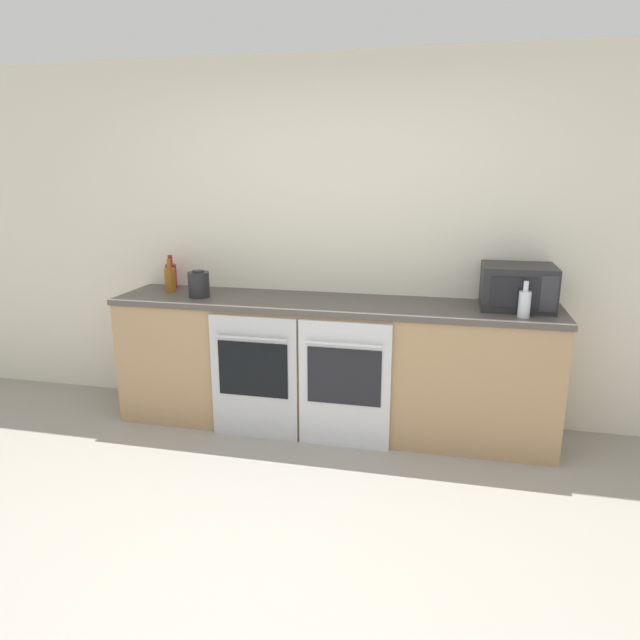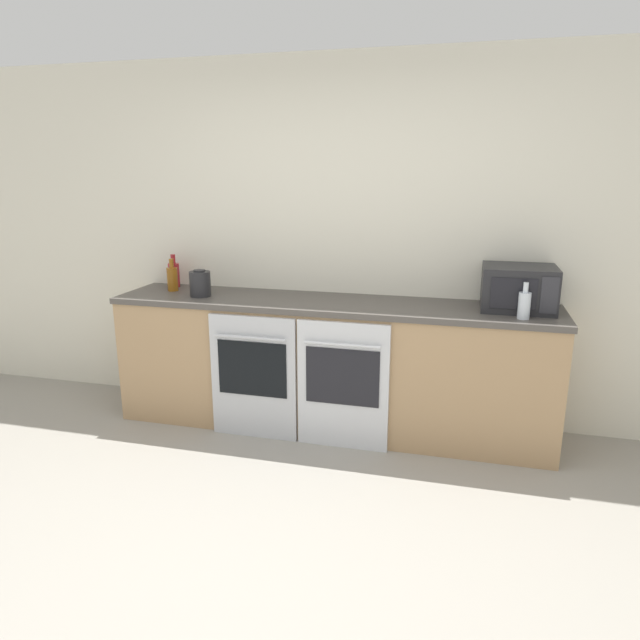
{
  "view_description": "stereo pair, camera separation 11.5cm",
  "coord_description": "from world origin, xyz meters",
  "px_view_note": "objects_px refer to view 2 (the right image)",
  "views": [
    {
      "loc": [
        0.78,
        -2.09,
        1.81
      ],
      "look_at": [
        -0.08,
        1.69,
        0.79
      ],
      "focal_mm": 32.0,
      "sensor_mm": 36.0,
      "label": 1
    },
    {
      "loc": [
        0.9,
        -2.06,
        1.81
      ],
      "look_at": [
        -0.08,
        1.69,
        0.79
      ],
      "focal_mm": 32.0,
      "sensor_mm": 36.0,
      "label": 2
    }
  ],
  "objects_px": {
    "bottle_amber": "(172,278)",
    "kettle": "(200,284)",
    "microwave": "(518,288)",
    "oven_left": "(253,377)",
    "oven_right": "(343,385)",
    "bottle_red": "(174,274)",
    "bottle_clear": "(524,305)"
  },
  "relations": [
    {
      "from": "oven_left",
      "to": "bottle_amber",
      "type": "xyz_separation_m",
      "value": [
        -0.77,
        0.36,
        0.58
      ]
    },
    {
      "from": "bottle_clear",
      "to": "kettle",
      "type": "height_order",
      "value": "bottle_clear"
    },
    {
      "from": "oven_left",
      "to": "kettle",
      "type": "relative_size",
      "value": 4.54
    },
    {
      "from": "bottle_red",
      "to": "oven_right",
      "type": "bearing_deg",
      "value": -18.9
    },
    {
      "from": "oven_left",
      "to": "kettle",
      "type": "height_order",
      "value": "kettle"
    },
    {
      "from": "oven_right",
      "to": "microwave",
      "type": "xyz_separation_m",
      "value": [
        1.07,
        0.39,
        0.63
      ]
    },
    {
      "from": "oven_right",
      "to": "kettle",
      "type": "height_order",
      "value": "kettle"
    },
    {
      "from": "oven_left",
      "to": "bottle_clear",
      "type": "xyz_separation_m",
      "value": [
        1.72,
        0.14,
        0.58
      ]
    },
    {
      "from": "oven_left",
      "to": "bottle_clear",
      "type": "bearing_deg",
      "value": 4.7
    },
    {
      "from": "oven_right",
      "to": "oven_left",
      "type": "bearing_deg",
      "value": 180.0
    },
    {
      "from": "bottle_red",
      "to": "kettle",
      "type": "height_order",
      "value": "bottle_red"
    },
    {
      "from": "microwave",
      "to": "oven_right",
      "type": "bearing_deg",
      "value": -160.21
    },
    {
      "from": "oven_left",
      "to": "oven_right",
      "type": "height_order",
      "value": "same"
    },
    {
      "from": "bottle_red",
      "to": "bottle_clear",
      "type": "height_order",
      "value": "bottle_red"
    },
    {
      "from": "bottle_clear",
      "to": "bottle_amber",
      "type": "bearing_deg",
      "value": 174.97
    },
    {
      "from": "bottle_amber",
      "to": "kettle",
      "type": "height_order",
      "value": "bottle_amber"
    },
    {
      "from": "oven_right",
      "to": "bottle_clear",
      "type": "distance_m",
      "value": 1.25
    },
    {
      "from": "bottle_clear",
      "to": "oven_left",
      "type": "bearing_deg",
      "value": -175.3
    },
    {
      "from": "bottle_amber",
      "to": "bottle_clear",
      "type": "bearing_deg",
      "value": -5.03
    },
    {
      "from": "oven_right",
      "to": "microwave",
      "type": "height_order",
      "value": "microwave"
    },
    {
      "from": "oven_right",
      "to": "bottle_red",
      "type": "bearing_deg",
      "value": 161.1
    },
    {
      "from": "bottle_red",
      "to": "kettle",
      "type": "distance_m",
      "value": 0.43
    },
    {
      "from": "bottle_red",
      "to": "bottle_amber",
      "type": "relative_size",
      "value": 1.05
    },
    {
      "from": "oven_left",
      "to": "kettle",
      "type": "xyz_separation_m",
      "value": [
        -0.48,
        0.24,
        0.58
      ]
    },
    {
      "from": "oven_right",
      "to": "kettle",
      "type": "relative_size",
      "value": 4.54
    },
    {
      "from": "bottle_red",
      "to": "bottle_amber",
      "type": "height_order",
      "value": "bottle_red"
    },
    {
      "from": "bottle_amber",
      "to": "oven_right",
      "type": "bearing_deg",
      "value": -14.5
    },
    {
      "from": "microwave",
      "to": "bottle_clear",
      "type": "relative_size",
      "value": 2.03
    },
    {
      "from": "bottle_red",
      "to": "oven_left",
      "type": "bearing_deg",
      "value": -31.05
    },
    {
      "from": "oven_right",
      "to": "microwave",
      "type": "relative_size",
      "value": 1.89
    },
    {
      "from": "microwave",
      "to": "bottle_clear",
      "type": "distance_m",
      "value": 0.25
    },
    {
      "from": "microwave",
      "to": "oven_left",
      "type": "bearing_deg",
      "value": -167.2
    }
  ]
}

